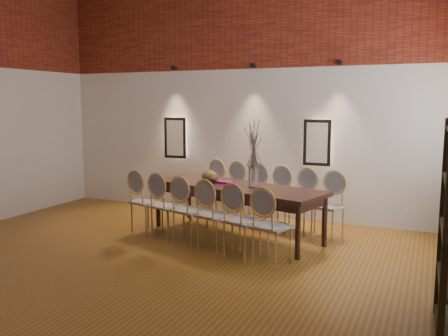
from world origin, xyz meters
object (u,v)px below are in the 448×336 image
at_px(dining_table, 235,210).
at_px(chair_far_c, 252,195).
at_px(chair_near_b, 168,206).
at_px(vase, 253,177).
at_px(chair_near_a, 147,202).
at_px(chair_near_e, 242,220).
at_px(chair_far_a, 210,189).
at_px(chair_near_c, 190,210).
at_px(chair_near_f, 272,226).
at_px(chair_far_b, 230,192).
at_px(chair_far_d, 275,198).
at_px(chair_far_f, 328,206).
at_px(chair_near_d, 215,215).
at_px(chair_far_e, 300,202).
at_px(book, 224,182).
at_px(bowl, 209,176).

height_order(dining_table, chair_far_c, chair_far_c).
height_order(chair_near_b, vase, vase).
height_order(chair_near_a, chair_near_e, same).
height_order(chair_far_a, chair_far_c, same).
xyz_separation_m(chair_near_a, chair_near_c, (0.86, -0.24, 0.00)).
relative_size(chair_near_f, chair_far_b, 1.00).
bearing_deg(chair_far_d, chair_far_f, -180.00).
xyz_separation_m(dining_table, chair_near_d, (0.03, -0.75, 0.09)).
relative_size(dining_table, chair_near_f, 2.86).
height_order(chair_near_b, chair_far_b, same).
bearing_deg(chair_near_c, chair_far_c, 90.00).
bearing_deg(chair_far_c, chair_far_e, -180.00).
bearing_deg(chair_near_d, chair_far_b, 122.17).
bearing_deg(chair_far_d, chair_near_e, 107.46).
bearing_deg(chair_far_d, chair_far_c, 0.00).
bearing_deg(chair_near_a, vase, 26.24).
height_order(chair_near_a, chair_far_e, same).
bearing_deg(chair_far_a, book, 142.66).
xyz_separation_m(dining_table, chair_far_e, (0.84, 0.51, 0.09)).
relative_size(chair_near_f, chair_far_e, 1.00).
height_order(chair_near_f, bowl, chair_near_f).
xyz_separation_m(chair_near_b, chair_far_f, (2.11, 0.89, 0.00)).
xyz_separation_m(chair_near_c, chair_far_b, (-0.05, 1.49, 0.00)).
bearing_deg(book, chair_near_d, -73.83).
distance_m(dining_table, chair_far_a, 1.33).
distance_m(chair_far_b, vase, 1.30).
height_order(chair_near_c, chair_near_d, same).
xyz_separation_m(chair_near_b, vase, (1.15, 0.42, 0.43)).
xyz_separation_m(chair_far_e, vase, (-0.52, -0.59, 0.43)).
xyz_separation_m(chair_far_c, book, (-0.20, -0.64, 0.30)).
bearing_deg(chair_near_c, chair_near_f, 0.00).
bearing_deg(chair_far_f, chair_near_c, 46.66).
xyz_separation_m(chair_near_d, chair_near_e, (0.43, -0.12, 0.00)).
relative_size(chair_far_c, bowl, 3.92).
xyz_separation_m(chair_far_c, chair_far_e, (0.86, -0.24, 0.00)).
bearing_deg(chair_near_a, chair_far_e, 38.48).
bearing_deg(book, chair_near_b, -135.24).
xyz_separation_m(chair_far_a, chair_far_e, (1.73, -0.48, 0.00)).
bearing_deg(book, chair_near_f, -44.50).
height_order(chair_near_d, chair_near_e, same).
height_order(chair_far_c, vase, vase).
xyz_separation_m(chair_far_a, chair_far_d, (1.29, -0.36, 0.00)).
bearing_deg(chair_far_b, chair_near_c, 107.46).
distance_m(chair_near_e, chair_far_b, 1.96).
bearing_deg(chair_far_e, chair_far_b, 0.00).
bearing_deg(chair_far_d, vase, 98.04).
bearing_deg(chair_near_e, chair_near_f, 0.00).
bearing_deg(chair_far_b, chair_near_b, 90.00).
distance_m(chair_near_a, chair_far_e, 2.29).
bearing_deg(bowl, chair_near_c, -86.50).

